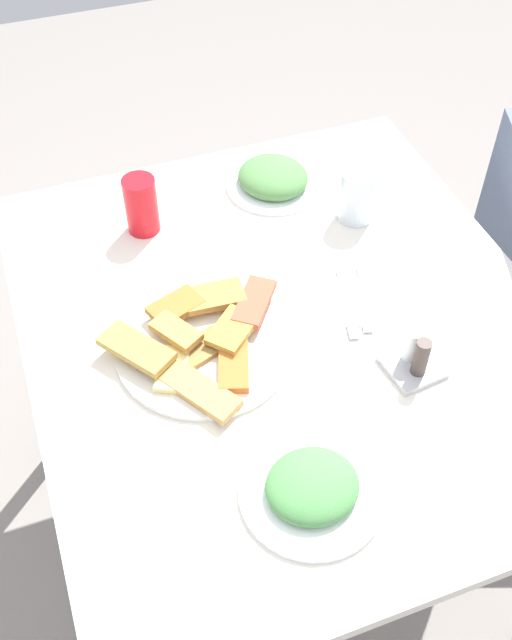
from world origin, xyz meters
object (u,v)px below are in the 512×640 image
(pide_platter, at_px, (203,343))
(paper_napkin, at_px, (355,301))
(dining_table, at_px, (288,349))
(drinking_glass, at_px, (357,195))
(fork, at_px, (347,301))
(salad_plate_rice, at_px, (273,179))
(condiment_caddy, at_px, (414,359))
(spoon, at_px, (364,297))
(salad_plate_greens, at_px, (312,488))
(soda_can, at_px, (141,205))

(pide_platter, height_order, paper_napkin, pide_platter)
(dining_table, bearing_deg, drinking_glass, 133.50)
(fork, bearing_deg, salad_plate_rice, -163.04)
(pide_platter, bearing_deg, condiment_caddy, 62.72)
(paper_napkin, relative_size, condiment_caddy, 1.28)
(pide_platter, bearing_deg, dining_table, 93.38)
(dining_table, relative_size, condiment_caddy, 10.81)
(dining_table, xyz_separation_m, spoon, (-0.00, 0.15, 0.09))
(condiment_caddy, bearing_deg, dining_table, -138.40)
(salad_plate_greens, relative_size, soda_can, 1.81)
(dining_table, bearing_deg, soda_can, -151.50)
(drinking_glass, height_order, fork, drinking_glass)
(soda_can, bearing_deg, salad_plate_rice, 97.55)
(soda_can, relative_size, spoon, 0.72)
(salad_plate_rice, height_order, spoon, salad_plate_rice)
(pide_platter, height_order, salad_plate_rice, salad_plate_rice)
(pide_platter, bearing_deg, spoon, 92.32)
(drinking_glass, height_order, condiment_caddy, drinking_glass)
(paper_napkin, xyz_separation_m, fork, (0.00, -0.02, 0.00))
(pide_platter, bearing_deg, paper_napkin, 92.45)
(spoon, xyz_separation_m, condiment_caddy, (0.18, 0.00, 0.02))
(salad_plate_rice, bearing_deg, drinking_glass, 39.13)
(paper_napkin, height_order, spoon, spoon)
(drinking_glass, relative_size, fork, 0.64)
(salad_plate_rice, bearing_deg, soda_can, -82.45)
(soda_can, distance_m, drinking_glass, 0.44)
(spoon, bearing_deg, drinking_glass, -179.49)
(salad_plate_rice, xyz_separation_m, condiment_caddy, (0.55, 0.04, 0.00))
(pide_platter, xyz_separation_m, spoon, (-0.01, 0.32, -0.01))
(salad_plate_greens, distance_m, spoon, 0.42)
(soda_can, bearing_deg, pide_platter, 2.79)
(soda_can, xyz_separation_m, paper_napkin, (0.34, 0.32, -0.06))
(dining_table, height_order, condiment_caddy, condiment_caddy)
(dining_table, height_order, spoon, spoon)
(salad_plate_greens, relative_size, condiment_caddy, 2.20)
(dining_table, distance_m, condiment_caddy, 0.26)
(salad_plate_greens, bearing_deg, condiment_caddy, 122.23)
(fork, bearing_deg, drinking_glass, 167.86)
(drinking_glass, xyz_separation_m, spoon, (0.22, -0.08, -0.05))
(salad_plate_rice, distance_m, fork, 0.37)
(fork, relative_size, spoon, 1.04)
(paper_napkin, xyz_separation_m, condiment_caddy, (0.18, 0.02, 0.02))
(salad_plate_greens, xyz_separation_m, soda_can, (-0.68, -0.09, 0.04))
(soda_can, bearing_deg, paper_napkin, 43.49)
(salad_plate_greens, bearing_deg, fork, 147.81)
(soda_can, xyz_separation_m, fork, (0.34, 0.30, -0.06))
(fork, bearing_deg, paper_napkin, 106.42)
(fork, height_order, condiment_caddy, condiment_caddy)
(dining_table, relative_size, fork, 6.17)
(soda_can, bearing_deg, spoon, 45.06)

